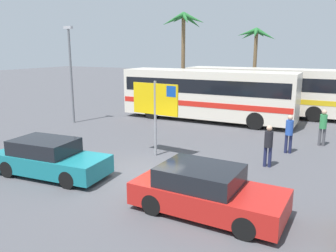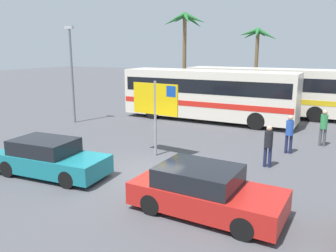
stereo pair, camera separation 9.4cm
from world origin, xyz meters
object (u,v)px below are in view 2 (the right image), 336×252
(bus_rear_coach, at_px, (265,89))
(car_teal, at_px, (49,158))
(car_red, at_px, (205,191))
(pedestrian_by_bus, at_px, (290,131))
(bus_front_coach, at_px, (208,93))
(pedestrian_crossing_lot, at_px, (268,143))
(pedestrian_near_sign, at_px, (324,125))
(ferry_sign, at_px, (156,102))

(bus_rear_coach, xyz_separation_m, car_teal, (-4.30, -15.59, -1.15))
(car_red, relative_size, pedestrian_by_bus, 2.50)
(bus_rear_coach, distance_m, pedestrian_by_bus, 9.34)
(bus_front_coach, distance_m, pedestrian_crossing_lot, 9.00)
(pedestrian_by_bus, bearing_deg, car_red, -20.66)
(pedestrian_by_bus, bearing_deg, car_teal, -57.89)
(bus_rear_coach, xyz_separation_m, pedestrian_near_sign, (4.19, -6.86, -0.76))
(car_red, bearing_deg, car_teal, -179.32)
(pedestrian_crossing_lot, distance_m, pedestrian_by_bus, 2.28)
(ferry_sign, height_order, pedestrian_by_bus, ferry_sign)
(pedestrian_near_sign, distance_m, pedestrian_by_bus, 2.32)
(bus_rear_coach, height_order, pedestrian_by_bus, bus_rear_coach)
(bus_rear_coach, height_order, pedestrian_near_sign, bus_rear_coach)
(bus_rear_coach, distance_m, car_red, 15.87)
(bus_front_coach, relative_size, ferry_sign, 3.41)
(ferry_sign, xyz_separation_m, car_red, (3.77, -3.94, -1.69))
(bus_rear_coach, distance_m, pedestrian_near_sign, 8.08)
(car_red, bearing_deg, ferry_sign, 135.76)
(car_teal, relative_size, pedestrian_crossing_lot, 2.65)
(ferry_sign, height_order, pedestrian_crossing_lot, ferry_sign)
(car_red, bearing_deg, bus_rear_coach, 98.47)
(bus_front_coach, height_order, pedestrian_crossing_lot, bus_front_coach)
(car_red, height_order, pedestrian_by_bus, pedestrian_by_bus)
(ferry_sign, distance_m, pedestrian_near_sign, 8.02)
(pedestrian_crossing_lot, distance_m, pedestrian_near_sign, 4.53)
(bus_rear_coach, height_order, ferry_sign, ferry_sign)
(bus_front_coach, height_order, pedestrian_by_bus, bus_front_coach)
(ferry_sign, bearing_deg, bus_front_coach, 100.64)
(car_red, distance_m, car_teal, 6.07)
(pedestrian_near_sign, bearing_deg, bus_rear_coach, -149.97)
(bus_rear_coach, relative_size, car_teal, 2.51)
(car_teal, bearing_deg, pedestrian_by_bus, 38.33)
(car_red, distance_m, pedestrian_by_bus, 7.02)
(ferry_sign, bearing_deg, pedestrian_crossing_lot, 14.25)
(car_red, xyz_separation_m, car_teal, (-6.07, 0.15, -0.00))
(pedestrian_by_bus, bearing_deg, pedestrian_crossing_lot, -21.95)
(bus_front_coach, height_order, ferry_sign, ferry_sign)
(bus_rear_coach, height_order, car_teal, bus_rear_coach)
(bus_front_coach, distance_m, pedestrian_near_sign, 7.63)
(car_red, relative_size, car_teal, 0.98)
(car_red, relative_size, pedestrian_crossing_lot, 2.59)
(bus_rear_coach, bearing_deg, pedestrian_near_sign, -58.57)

